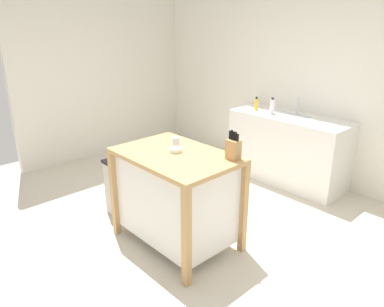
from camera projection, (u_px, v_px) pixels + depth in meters
ground_plane at (187, 240)px, 3.56m from camera, size 6.59×6.59×0.00m
wall_back at (320, 81)px, 4.56m from camera, size 5.59×0.10×2.60m
wall_left at (105, 70)px, 5.56m from camera, size 0.10×2.88×2.60m
kitchen_island at (176, 194)px, 3.37m from camera, size 1.11×0.75×0.91m
knife_block at (233, 149)px, 3.07m from camera, size 0.11×0.09×0.25m
bowl_ceramic_wide at (176, 150)px, 3.26m from camera, size 0.12×0.12×0.04m
drinking_cup at (176, 142)px, 3.38m from camera, size 0.07×0.07×0.09m
trash_bin at (123, 188)px, 3.92m from camera, size 0.36×0.28×0.63m
sink_counter at (287, 148)px, 4.75m from camera, size 1.52×0.60×0.88m
sink_faucet at (297, 106)px, 4.65m from camera, size 0.02×0.02×0.22m
bottle_dish_soap at (272, 106)px, 4.67m from camera, size 0.06×0.06×0.21m
bottle_hand_soap at (256, 104)px, 4.87m from camera, size 0.05×0.05×0.18m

